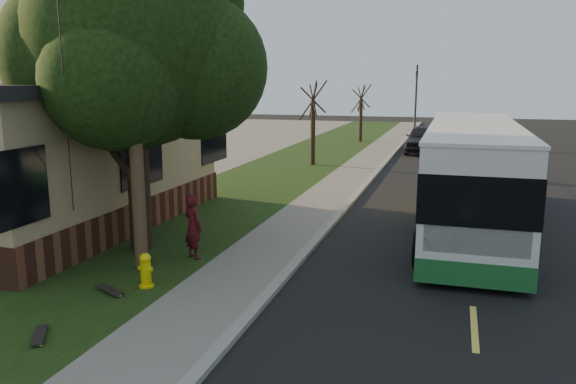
# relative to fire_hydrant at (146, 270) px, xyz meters

# --- Properties ---
(ground) EXTENTS (120.00, 120.00, 0.00)m
(ground) POSITION_rel_fire_hydrant_xyz_m (2.60, 0.00, -0.43)
(ground) COLOR black
(ground) RESTS_ON ground
(road) EXTENTS (8.00, 80.00, 0.01)m
(road) POSITION_rel_fire_hydrant_xyz_m (6.60, 10.00, -0.43)
(road) COLOR black
(road) RESTS_ON ground
(curb) EXTENTS (0.25, 80.00, 0.12)m
(curb) POSITION_rel_fire_hydrant_xyz_m (2.60, 10.00, -0.37)
(curb) COLOR gray
(curb) RESTS_ON ground
(sidewalk) EXTENTS (2.00, 80.00, 0.08)m
(sidewalk) POSITION_rel_fire_hydrant_xyz_m (1.60, 10.00, -0.39)
(sidewalk) COLOR slate
(sidewalk) RESTS_ON ground
(grass_verge) EXTENTS (5.00, 80.00, 0.07)m
(grass_verge) POSITION_rel_fire_hydrant_xyz_m (-1.90, 10.00, -0.40)
(grass_verge) COLOR black
(grass_verge) RESTS_ON ground
(building_lot) EXTENTS (15.00, 80.00, 0.04)m
(building_lot) POSITION_rel_fire_hydrant_xyz_m (-11.90, 10.00, -0.41)
(building_lot) COLOR slate
(building_lot) RESTS_ON ground
(fire_hydrant) EXTENTS (0.32, 0.32, 0.74)m
(fire_hydrant) POSITION_rel_fire_hydrant_xyz_m (0.00, 0.00, 0.00)
(fire_hydrant) COLOR yellow
(fire_hydrant) RESTS_ON grass_verge
(utility_pole) EXTENTS (2.86, 3.21, 9.07)m
(utility_pole) POSITION_rel_fire_hydrant_xyz_m (-0.71, 0.99, 4.20)
(utility_pole) COLOR #473321
(utility_pole) RESTS_ON ground
(leafy_tree) EXTENTS (6.30, 6.00, 7.80)m
(leafy_tree) POSITION_rel_fire_hydrant_xyz_m (-1.57, 2.65, 4.73)
(leafy_tree) COLOR black
(leafy_tree) RESTS_ON grass_verge
(bare_tree_near) EXTENTS (1.38, 1.21, 4.31)m
(bare_tree_near) POSITION_rel_fire_hydrant_xyz_m (-0.90, 18.00, 1.72)
(bare_tree_near) COLOR black
(bare_tree_near) RESTS_ON grass_verge
(bare_tree_far) EXTENTS (1.38, 1.21, 4.03)m
(bare_tree_far) POSITION_rel_fire_hydrant_xyz_m (-0.40, 30.00, 1.57)
(bare_tree_far) COLOR black
(bare_tree_far) RESTS_ON grass_verge
(traffic_signal) EXTENTS (0.18, 0.22, 5.50)m
(traffic_signal) POSITION_rel_fire_hydrant_xyz_m (3.10, 34.00, 2.73)
(traffic_signal) COLOR #2D2D30
(traffic_signal) RESTS_ON ground
(transit_bus) EXTENTS (2.66, 11.52, 3.12)m
(transit_bus) POSITION_rel_fire_hydrant_xyz_m (6.61, 7.37, 1.23)
(transit_bus) COLOR silver
(transit_bus) RESTS_ON ground
(skateboarder) EXTENTS (0.69, 0.62, 1.59)m
(skateboarder) POSITION_rel_fire_hydrant_xyz_m (0.10, 2.07, 0.43)
(skateboarder) COLOR #450D14
(skateboarder) RESTS_ON grass_verge
(skateboard_main) EXTENTS (0.60, 0.77, 0.07)m
(skateboard_main) POSITION_rel_fire_hydrant_xyz_m (-0.47, -2.66, -0.31)
(skateboard_main) COLOR black
(skateboard_main) RESTS_ON grass_verge
(skateboard_spare) EXTENTS (0.84, 0.57, 0.08)m
(skateboard_spare) POSITION_rel_fire_hydrant_xyz_m (-0.55, -0.52, -0.30)
(skateboard_spare) COLOR black
(skateboard_spare) RESTS_ON grass_verge
(distant_car) EXTENTS (2.01, 4.97, 1.69)m
(distant_car) POSITION_rel_fire_hydrant_xyz_m (4.23, 25.28, 0.41)
(distant_car) COLOR black
(distant_car) RESTS_ON ground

